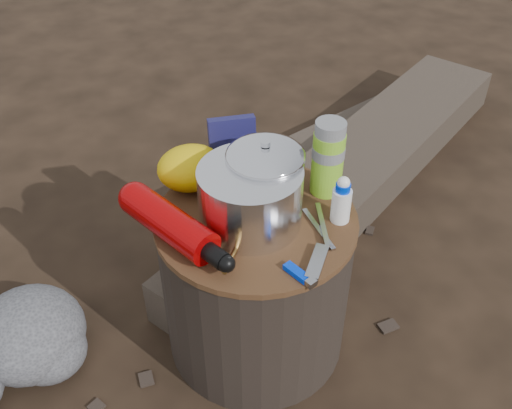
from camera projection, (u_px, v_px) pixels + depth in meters
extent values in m
plane|color=black|center=(256.00, 336.00, 1.67)|extent=(60.00, 60.00, 0.00)
cylinder|color=black|center=(256.00, 282.00, 1.53)|extent=(0.48, 0.48, 0.44)
cube|color=#3C3229|center=(355.00, 172.00, 2.14)|extent=(1.60, 1.34, 0.15)
cube|color=#3C3229|center=(309.00, 156.00, 2.28)|extent=(1.08, 0.64, 0.09)
cylinder|color=silver|center=(250.00, 197.00, 1.34)|extent=(0.24, 0.24, 0.14)
cylinder|color=silver|center=(265.00, 177.00, 1.37)|extent=(0.18, 0.18, 0.18)
cylinder|color=#8BD32A|center=(328.00, 158.00, 1.41)|extent=(0.08, 0.08, 0.19)
cylinder|color=black|center=(278.00, 162.00, 1.47)|extent=(0.07, 0.07, 0.11)
ellipsoid|color=yellow|center=(190.00, 168.00, 1.45)|extent=(0.16, 0.13, 0.11)
cube|color=#1A194E|center=(233.00, 145.00, 1.49)|extent=(0.12, 0.03, 0.15)
cube|color=#0032E8|center=(297.00, 272.00, 1.25)|extent=(0.06, 0.08, 0.01)
cube|color=#A0A0A4|center=(317.00, 263.00, 1.27)|extent=(0.08, 0.10, 0.01)
cylinder|color=white|center=(341.00, 201.00, 1.35)|extent=(0.05, 0.05, 0.11)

